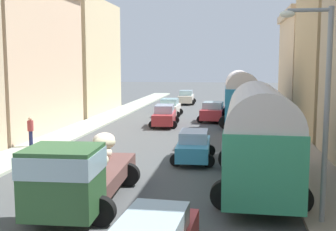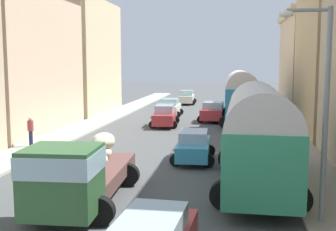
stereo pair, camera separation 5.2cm
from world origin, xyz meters
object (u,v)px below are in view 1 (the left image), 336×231
object	(u,v)px
car_4	(194,146)
pedestrian_2	(31,131)
parked_bus_0	(258,132)
car_0	(165,116)
car_1	(170,108)
car_2	(186,97)
car_5	(213,112)
parked_bus_1	(240,95)
streetlamp_near	(321,99)
cargo_truck_0	(80,173)

from	to	relation	value
car_4	pedestrian_2	bearing A→B (deg)	170.23
parked_bus_0	car_0	size ratio (longest dim) A/B	2.04
pedestrian_2	car_1	bearing A→B (deg)	70.70
car_2	car_5	size ratio (longest dim) A/B	1.07
parked_bus_1	car_4	xyz separation A→B (m)	(-2.45, -13.80, -1.58)
car_5	streetlamp_near	size ratio (longest dim) A/B	0.60
parked_bus_1	car_2	distance (m)	16.82
cargo_truck_0	car_5	world-z (taller)	cargo_truck_0
car_1	streetlamp_near	xyz separation A→B (m)	(8.24, -25.56, 3.02)
car_5	car_1	bearing A→B (deg)	145.08
cargo_truck_0	car_5	bearing A→B (deg)	81.61
cargo_truck_0	car_1	world-z (taller)	cargo_truck_0
car_4	pedestrian_2	xyz separation A→B (m)	(-9.45, 1.63, 0.29)
car_1	car_5	bearing A→B (deg)	-34.92
car_2	car_4	distance (m)	29.62
parked_bus_1	car_5	xyz separation A→B (m)	(-2.20, 0.98, -1.53)
parked_bus_0	car_2	size ratio (longest dim) A/B	2.14
cargo_truck_0	car_0	xyz separation A→B (m)	(-0.26, 19.19, -0.44)
car_1	streetlamp_near	world-z (taller)	streetlamp_near
parked_bus_0	cargo_truck_0	xyz separation A→B (m)	(-5.95, -3.56, -0.95)
parked_bus_0	car_2	bearing A→B (deg)	100.99
car_0	pedestrian_2	bearing A→B (deg)	-121.85
car_4	streetlamp_near	distance (m)	9.57
parked_bus_1	car_5	bearing A→B (deg)	156.04
pedestrian_2	streetlamp_near	xyz separation A→B (m)	(13.85, -9.55, 2.77)
streetlamp_near	pedestrian_2	bearing A→B (deg)	145.40
car_1	car_0	bearing A→B (deg)	-85.21
streetlamp_near	car_0	bearing A→B (deg)	111.72
car_2	car_5	world-z (taller)	car_2
parked_bus_0	streetlamp_near	world-z (taller)	streetlamp_near
car_2	streetlamp_near	world-z (taller)	streetlamp_near
car_0	car_4	size ratio (longest dim) A/B	1.13
car_0	car_5	bearing A→B (deg)	42.68
car_2	car_1	bearing A→B (deg)	-91.03
parked_bus_1	car_1	distance (m)	7.53
parked_bus_0	pedestrian_2	bearing A→B (deg)	154.87
car_0	pedestrian_2	size ratio (longest dim) A/B	2.39
car_1	car_2	size ratio (longest dim) A/B	0.92
car_0	car_2	size ratio (longest dim) A/B	1.05
cargo_truck_0	parked_bus_0	bearing A→B (deg)	30.87
car_2	parked_bus_1	bearing A→B (deg)	-68.70
parked_bus_1	car_4	bearing A→B (deg)	-100.08
car_2	streetlamp_near	distance (m)	38.30
car_1	car_2	world-z (taller)	car_2
car_2	car_4	xyz separation A→B (m)	(3.63, -29.40, -0.05)
car_5	pedestrian_2	distance (m)	16.34
parked_bus_1	car_5	distance (m)	2.85
car_1	streetlamp_near	distance (m)	27.03
car_0	cargo_truck_0	bearing A→B (deg)	-89.22
car_5	streetlamp_near	world-z (taller)	streetlamp_near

